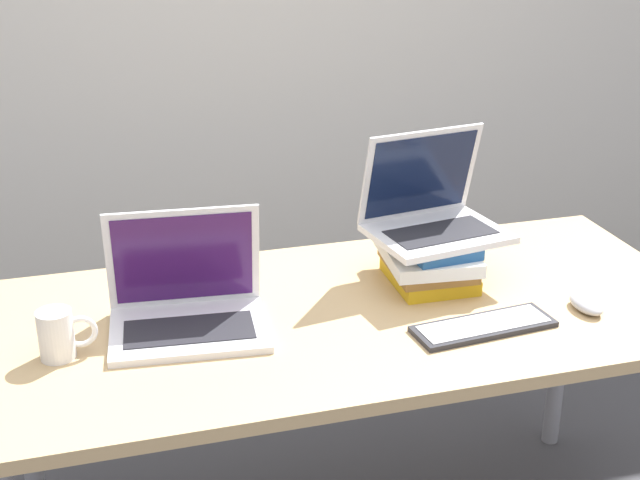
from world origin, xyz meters
The scene contains 7 objects.
desk centered at (0.00, 0.39, 0.66)m, with size 1.66×0.77×0.73m.
laptop_left centered at (-0.38, 0.40, 0.78)m, with size 0.36×0.28×0.26m.
book_stack centered at (0.22, 0.47, 0.79)m, with size 0.23×0.28×0.12m.
laptop_on_books centered at (0.24, 0.50, 0.90)m, with size 0.34×0.29×0.25m.
wireless_keyboard centered at (0.25, 0.21, 0.74)m, with size 0.33×0.14×0.01m.
mouse centered at (0.51, 0.23, 0.75)m, with size 0.06×0.11×0.03m.
mug centered at (-0.65, 0.34, 0.79)m, with size 0.12×0.07×0.11m.
Camera 1 is at (-0.57, -1.35, 1.67)m, focal length 50.00 mm.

